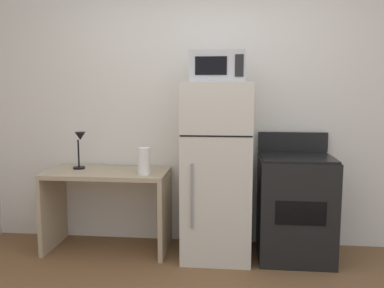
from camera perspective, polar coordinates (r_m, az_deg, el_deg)
name	(u,v)px	position (r m, az deg, el deg)	size (l,w,h in m)	color
wall_back_white	(207,110)	(3.95, 2.17, 4.80)	(5.00, 0.10, 2.60)	silver
desk	(108,195)	(3.89, -11.75, -7.01)	(1.12, 0.56, 0.75)	tan
desk_lamp	(80,144)	(3.95, -15.48, 0.01)	(0.14, 0.12, 0.35)	black
paper_towel_roll	(144,161)	(3.60, -6.74, -2.40)	(0.11, 0.11, 0.24)	white
refrigerator	(217,171)	(3.63, 3.55, -3.74)	(0.60, 0.65, 1.56)	beige
microwave	(218,67)	(3.55, 3.66, 10.76)	(0.46, 0.35, 0.26)	#B7B7BC
oven_range	(295,206)	(3.76, 14.26, -8.48)	(0.64, 0.61, 1.10)	black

